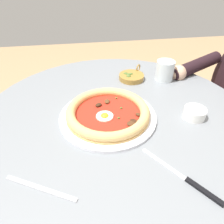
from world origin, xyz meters
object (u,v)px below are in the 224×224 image
object	(u,v)px
water_glass	(165,72)
ramekin_capers	(195,113)
pizza_on_plate	(108,113)
dining_table	(115,149)
fork_utensil	(41,188)
olive_pan	(131,77)
steak_knife	(191,182)

from	to	relation	value
water_glass	ramekin_capers	world-z (taller)	water_glass
pizza_on_plate	water_glass	world-z (taller)	water_glass
dining_table	pizza_on_plate	bearing A→B (deg)	28.11
fork_utensil	olive_pan	bearing A→B (deg)	-123.80
pizza_on_plate	ramekin_capers	world-z (taller)	pizza_on_plate
pizza_on_plate	ramekin_capers	xyz separation A→B (m)	(-0.28, 0.04, 0.00)
steak_knife	olive_pan	size ratio (longest dim) A/B	1.65
ramekin_capers	olive_pan	bearing A→B (deg)	-63.64
pizza_on_plate	dining_table	bearing A→B (deg)	-151.89
water_glass	olive_pan	xyz separation A→B (m)	(0.14, -0.02, -0.02)
steak_knife	ramekin_capers	distance (m)	0.26
pizza_on_plate	water_glass	distance (m)	0.35
pizza_on_plate	olive_pan	bearing A→B (deg)	-118.62
ramekin_capers	olive_pan	size ratio (longest dim) A/B	0.63
dining_table	pizza_on_plate	distance (m)	0.19
ramekin_capers	olive_pan	world-z (taller)	olive_pan
water_glass	olive_pan	size ratio (longest dim) A/B	0.73
water_glass	steak_knife	xyz separation A→B (m)	(0.11, 0.50, -0.03)
pizza_on_plate	steak_knife	xyz separation A→B (m)	(-0.16, 0.27, -0.02)
dining_table	water_glass	world-z (taller)	water_glass
steak_knife	water_glass	bearing A→B (deg)	-102.82
dining_table	pizza_on_plate	world-z (taller)	pizza_on_plate
dining_table	steak_knife	distance (m)	0.36
pizza_on_plate	ramekin_capers	size ratio (longest dim) A/B	4.42
steak_knife	fork_utensil	world-z (taller)	steak_knife
steak_knife	fork_utensil	xyz separation A→B (m)	(0.35, -0.04, -0.00)
pizza_on_plate	olive_pan	xyz separation A→B (m)	(-0.14, -0.25, -0.01)
pizza_on_plate	olive_pan	world-z (taller)	olive_pan
pizza_on_plate	fork_utensil	distance (m)	0.30
pizza_on_plate	steak_knife	bearing A→B (deg)	120.04
pizza_on_plate	steak_knife	size ratio (longest dim) A/B	1.68
dining_table	fork_utensil	bearing A→B (deg)	49.11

